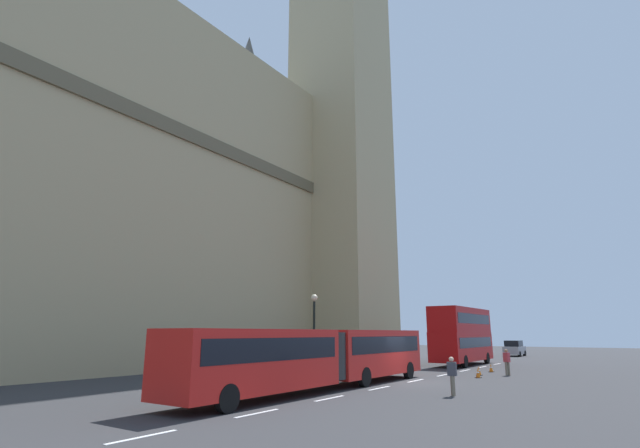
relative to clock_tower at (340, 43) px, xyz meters
The scene contains 12 objects.
ground_plane 46.01m from the clock_tower, 139.62° to the right, with size 160.00×160.00×0.00m, color #333335.
lane_centre_marking 45.65m from the clock_tower, 138.24° to the right, with size 39.00×0.16×0.01m.
clock_tower is the anchor object (origin of this frame).
articulated_bus 46.71m from the clock_tower, 150.48° to the right, with size 18.84×2.54×2.90m.
double_decker_bus 38.84m from the clock_tower, 100.97° to the right, with size 10.07×2.54×4.90m.
sedan_lead 43.84m from the clock_tower, 39.41° to the right, with size 4.40×1.86×1.85m.
traffic_cone_west 44.97m from the clock_tower, 127.00° to the right, with size 0.36×0.36×0.58m.
traffic_cone_middle 44.26m from the clock_tower, 123.93° to the right, with size 0.36×0.36×0.58m.
traffic_cone_east 43.45m from the clock_tower, 116.34° to the right, with size 0.36×0.36×0.58m.
street_lamp 41.64m from the clock_tower, 153.56° to the right, with size 0.44×0.44×5.27m.
pedestrian_near_cones 48.83m from the clock_tower, 139.21° to the right, with size 0.36×0.43×1.69m.
pedestrian_by_kerb 44.14m from the clock_tower, 119.61° to the right, with size 0.41×0.47×1.69m.
Camera 1 is at (-25.93, -11.62, 2.74)m, focal length 26.08 mm.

